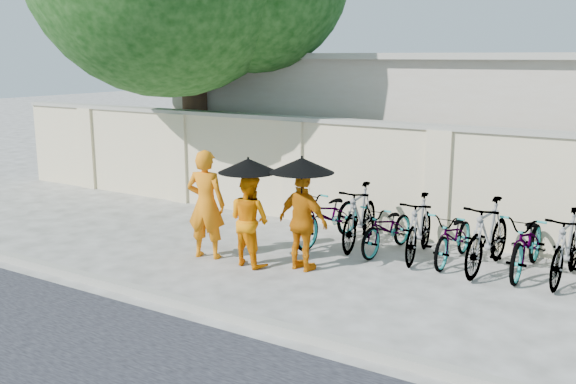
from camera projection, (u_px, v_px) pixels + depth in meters
The scene contains 17 objects.
ground at pixel (245, 269), 10.01m from camera, with size 80.00×80.00×0.00m, color beige.
kerb at pixel (171, 300), 8.59m from camera, with size 40.00×0.16×0.12m, color #98988C.
compound_wall at pixel (388, 180), 11.94m from camera, with size 20.00×0.30×2.00m, color beige.
building_behind at pixel (497, 131), 14.45m from camera, with size 14.00×6.00×3.20m, color #B5B0A4.
monk_left at pixel (206, 204), 10.44m from camera, with size 0.65×0.43×1.79m, color orange.
monk_center at pixel (249, 220), 10.09m from camera, with size 0.71×0.56×1.47m, color orange.
parasol_center at pixel (248, 166), 9.81m from camera, with size 0.94×0.94×0.90m.
monk_right at pixel (303, 222), 9.83m from camera, with size 0.90×0.37×1.54m, color #CE6D08.
parasol_right at pixel (302, 165), 9.57m from camera, with size 0.98×0.98×0.91m.
bike_0 at pixel (328, 215), 11.33m from camera, with size 0.67×1.92×1.01m, color gray.
bike_1 at pixel (360, 216), 11.12m from camera, with size 0.51×1.82×1.09m, color gray.
bike_2 at pixel (388, 228), 10.79m from camera, with size 0.57×1.62×0.85m, color gray.
bike_3 at pixel (419, 227), 10.46m from camera, with size 0.49×1.74×1.04m, color gray.
bike_4 at pixel (454, 236), 10.26m from camera, with size 0.57×1.65×0.87m, color gray.
bike_5 at pixel (488, 236), 9.84m from camera, with size 0.53×1.86×1.12m, color gray.
bike_6 at pixel (528, 243), 9.72m from camera, with size 0.65×1.87×0.98m, color gray.
bike_7 at pixel (567, 247), 9.35m from camera, with size 0.50×1.77×1.06m, color gray.
Camera 1 is at (5.62, -7.74, 3.27)m, focal length 40.00 mm.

